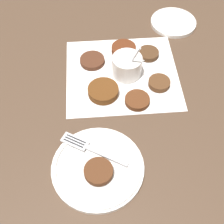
% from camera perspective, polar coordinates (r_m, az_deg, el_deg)
% --- Properties ---
extents(ground_plane, '(4.00, 4.00, 0.00)m').
position_cam_1_polar(ground_plane, '(0.93, 2.43, 6.31)').
color(ground_plane, '#4C3828').
extents(napkin, '(0.35, 0.33, 0.00)m').
position_cam_1_polar(napkin, '(0.94, 2.01, 7.01)').
color(napkin, white).
rests_on(napkin, ground_plane).
extents(sauce_bowl, '(0.09, 0.09, 0.13)m').
position_cam_1_polar(sauce_bowl, '(0.91, 2.93, 8.30)').
color(sauce_bowl, white).
rests_on(sauce_bowl, napkin).
extents(fritter_0, '(0.07, 0.07, 0.01)m').
position_cam_1_polar(fritter_0, '(0.96, -3.47, 9.39)').
color(fritter_0, '#4B291A').
rests_on(fritter_0, napkin).
extents(fritter_1, '(0.06, 0.06, 0.01)m').
position_cam_1_polar(fritter_1, '(0.99, 6.84, 10.56)').
color(fritter_1, '#492F1C').
rests_on(fritter_1, napkin).
extents(fritter_2, '(0.06, 0.06, 0.02)m').
position_cam_1_polar(fritter_2, '(0.91, 8.78, 5.25)').
color(fritter_2, '#52321C').
rests_on(fritter_2, napkin).
extents(fritter_3, '(0.09, 0.09, 0.02)m').
position_cam_1_polar(fritter_3, '(0.87, -1.47, 3.88)').
color(fritter_3, '#583114').
rests_on(fritter_3, napkin).
extents(fritter_4, '(0.07, 0.07, 0.01)m').
position_cam_1_polar(fritter_4, '(0.86, 4.78, 2.16)').
color(fritter_4, '#562E17').
rests_on(fritter_4, napkin).
extents(fritter_5, '(0.08, 0.08, 0.02)m').
position_cam_1_polar(fritter_5, '(0.99, 2.52, 11.38)').
color(fritter_5, '#572814').
rests_on(fritter_5, napkin).
extents(serving_plate, '(0.22, 0.22, 0.02)m').
position_cam_1_polar(serving_plate, '(0.75, -2.51, -10.06)').
color(serving_plate, white).
rests_on(serving_plate, ground_plane).
extents(fritter_on_plate, '(0.07, 0.07, 0.02)m').
position_cam_1_polar(fritter_on_plate, '(0.73, -2.39, -10.78)').
color(fritter_on_plate, '#512D19').
rests_on(fritter_on_plate, serving_plate).
extents(fork, '(0.17, 0.10, 0.00)m').
position_cam_1_polar(fork, '(0.77, -4.42, -6.37)').
color(fork, silver).
rests_on(fork, serving_plate).
extents(extra_saucer, '(0.15, 0.15, 0.01)m').
position_cam_1_polar(extra_saucer, '(1.12, 11.33, 15.72)').
color(extra_saucer, white).
rests_on(extra_saucer, ground_plane).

